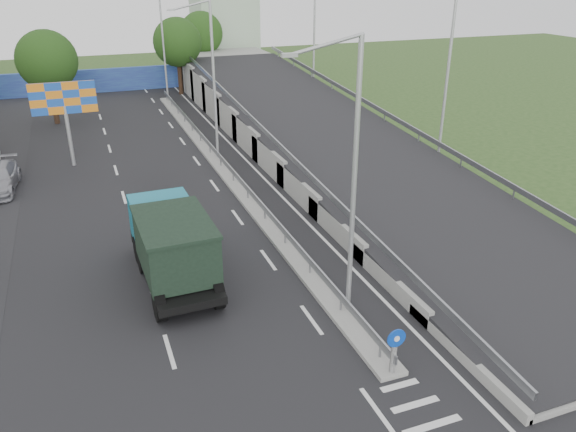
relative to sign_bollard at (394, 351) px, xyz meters
name	(u,v)px	position (x,y,z in m)	size (l,w,h in m)	color
ground	(430,424)	(0.00, -2.17, -1.03)	(160.00, 160.00, 0.00)	#2D4C1E
road_surface	(188,196)	(-3.00, 17.83, -1.03)	(26.00, 90.00, 0.04)	black
median	(221,167)	(0.00, 21.83, -0.93)	(1.00, 44.00, 0.20)	gray
overpass_ramp	(326,131)	(7.50, 21.83, 0.72)	(10.00, 50.00, 3.50)	gray
median_guardrail	(221,157)	(0.00, 21.83, -0.28)	(0.09, 44.00, 0.71)	gray
sign_bollard	(394,351)	(0.00, 0.00, 0.00)	(0.64, 0.23, 1.67)	black
lamp_post_near	(350,170)	(0.11, 3.83, 4.77)	(2.74, 0.18, 10.08)	#B2B5B7
lamp_post_mid	(211,73)	(0.11, 23.83, 4.77)	(2.74, 0.18, 10.08)	#B2B5B7
lamp_post_far	(161,39)	(0.11, 43.83, 4.77)	(2.74, 0.18, 10.08)	#B2B5B7
blue_wall	(116,80)	(-4.00, 49.83, 0.17)	(30.00, 0.50, 2.40)	navy
church	(224,27)	(10.00, 57.83, 4.28)	(7.00, 7.00, 13.80)	#B2CCAD
billboard	(64,103)	(-9.00, 25.83, 3.15)	(4.00, 0.24, 5.50)	#B2B5B7
tree_left_mid	(47,60)	(-10.00, 37.83, 4.14)	(4.80, 4.80, 7.60)	black
tree_median_far	(177,42)	(2.00, 45.83, 4.14)	(4.80, 4.80, 7.60)	black
tree_ramp_far	(201,33)	(6.00, 52.83, 4.14)	(4.80, 4.80, 7.60)	black
dump_truck	(172,242)	(-5.42, 8.70, 0.69)	(2.88, 7.13, 3.12)	black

